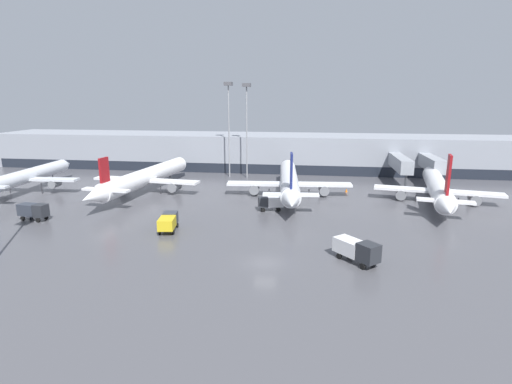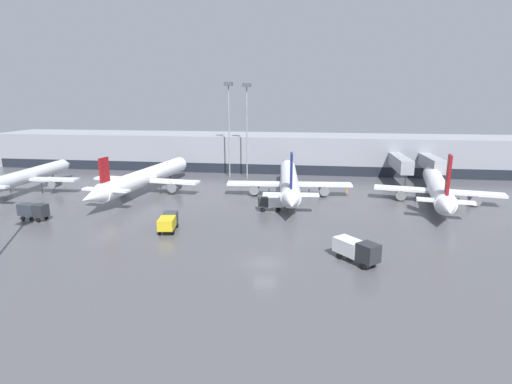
{
  "view_description": "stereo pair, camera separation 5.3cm",
  "coord_description": "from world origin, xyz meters",
  "px_view_note": "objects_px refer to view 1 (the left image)",
  "views": [
    {
      "loc": [
        4.94,
        -42.41,
        18.53
      ],
      "look_at": [
        -4.19,
        22.17,
        3.0
      ],
      "focal_mm": 28.0,
      "sensor_mm": 36.0,
      "label": 1
    },
    {
      "loc": [
        4.99,
        -42.4,
        18.53
      ],
      "look_at": [
        -4.19,
        22.17,
        3.0
      ],
      "focal_mm": 28.0,
      "sensor_mm": 36.0,
      "label": 2
    }
  ],
  "objects_px": {
    "parked_jet_4": "(438,188)",
    "apron_light_mast_0": "(229,105)",
    "service_truck_1": "(168,221)",
    "parked_jet_2": "(146,177)",
    "parked_jet_3": "(26,177)",
    "service_truck_0": "(33,210)",
    "service_truck_2": "(357,249)",
    "parked_jet_0": "(289,181)",
    "traffic_cone_1": "(346,190)",
    "apron_light_mast_1": "(247,106)",
    "service_truck_3": "(271,202)"
  },
  "relations": [
    {
      "from": "parked_jet_4",
      "to": "service_truck_1",
      "type": "relative_size",
      "value": 6.74
    },
    {
      "from": "apron_light_mast_0",
      "to": "apron_light_mast_1",
      "type": "xyz_separation_m",
      "value": [
        4.31,
        -0.57,
        -0.21
      ]
    },
    {
      "from": "parked_jet_0",
      "to": "apron_light_mast_0",
      "type": "relative_size",
      "value": 1.73
    },
    {
      "from": "parked_jet_2",
      "to": "apron_light_mast_0",
      "type": "bearing_deg",
      "value": -29.9
    },
    {
      "from": "parked_jet_4",
      "to": "service_truck_0",
      "type": "xyz_separation_m",
      "value": [
        -64.84,
        -20.06,
        -1.08
      ]
    },
    {
      "from": "parked_jet_0",
      "to": "service_truck_1",
      "type": "xyz_separation_m",
      "value": [
        -15.65,
        -23.5,
        -1.42
      ]
    },
    {
      "from": "service_truck_0",
      "to": "parked_jet_3",
      "type": "bearing_deg",
      "value": 138.76
    },
    {
      "from": "traffic_cone_1",
      "to": "apron_light_mast_0",
      "type": "distance_m",
      "value": 33.63
    },
    {
      "from": "service_truck_1",
      "to": "service_truck_0",
      "type": "bearing_deg",
      "value": 76.03
    },
    {
      "from": "parked_jet_4",
      "to": "service_truck_2",
      "type": "bearing_deg",
      "value": 160.57
    },
    {
      "from": "service_truck_0",
      "to": "service_truck_3",
      "type": "relative_size",
      "value": 1.13
    },
    {
      "from": "service_truck_3",
      "to": "parked_jet_3",
      "type": "bearing_deg",
      "value": -20.3
    },
    {
      "from": "parked_jet_0",
      "to": "service_truck_1",
      "type": "bearing_deg",
      "value": 141.7
    },
    {
      "from": "parked_jet_4",
      "to": "apron_light_mast_0",
      "type": "distance_m",
      "value": 47.97
    },
    {
      "from": "parked_jet_3",
      "to": "service_truck_0",
      "type": "bearing_deg",
      "value": -143.52
    },
    {
      "from": "parked_jet_2",
      "to": "service_truck_1",
      "type": "xyz_separation_m",
      "value": [
        12.69,
        -22.25,
        -1.63
      ]
    },
    {
      "from": "service_truck_2",
      "to": "parked_jet_0",
      "type": "bearing_deg",
      "value": 155.47
    },
    {
      "from": "parked_jet_3",
      "to": "service_truck_2",
      "type": "distance_m",
      "value": 66.75
    },
    {
      "from": "parked_jet_4",
      "to": "service_truck_0",
      "type": "bearing_deg",
      "value": 117.73
    },
    {
      "from": "service_truck_1",
      "to": "parked_jet_2",
      "type": "bearing_deg",
      "value": 20.94
    },
    {
      "from": "traffic_cone_1",
      "to": "parked_jet_3",
      "type": "bearing_deg",
      "value": -171.62
    },
    {
      "from": "parked_jet_2",
      "to": "service_truck_0",
      "type": "relative_size",
      "value": 7.9
    },
    {
      "from": "traffic_cone_1",
      "to": "service_truck_3",
      "type": "bearing_deg",
      "value": -131.35
    },
    {
      "from": "parked_jet_2",
      "to": "parked_jet_3",
      "type": "xyz_separation_m",
      "value": [
        -23.38,
        -3.58,
        0.18
      ]
    },
    {
      "from": "apron_light_mast_1",
      "to": "traffic_cone_1",
      "type": "bearing_deg",
      "value": -28.33
    },
    {
      "from": "parked_jet_4",
      "to": "apron_light_mast_0",
      "type": "relative_size",
      "value": 1.59
    },
    {
      "from": "parked_jet_2",
      "to": "traffic_cone_1",
      "type": "xyz_separation_m",
      "value": [
        39.6,
        5.7,
        -2.72
      ]
    },
    {
      "from": "service_truck_1",
      "to": "apron_light_mast_0",
      "type": "xyz_separation_m",
      "value": [
        0.44,
        40.46,
        15.44
      ]
    },
    {
      "from": "parked_jet_0",
      "to": "service_truck_3",
      "type": "relative_size",
      "value": 8.65
    },
    {
      "from": "service_truck_0",
      "to": "parked_jet_2",
      "type": "bearing_deg",
      "value": 73.65
    },
    {
      "from": "parked_jet_4",
      "to": "traffic_cone_1",
      "type": "distance_m",
      "value": 16.72
    },
    {
      "from": "parked_jet_0",
      "to": "parked_jet_4",
      "type": "height_order",
      "value": "parked_jet_4"
    },
    {
      "from": "service_truck_0",
      "to": "traffic_cone_1",
      "type": "bearing_deg",
      "value": 37.08
    },
    {
      "from": "parked_jet_3",
      "to": "parked_jet_0",
      "type": "bearing_deg",
      "value": -87.56
    },
    {
      "from": "traffic_cone_1",
      "to": "apron_light_mast_0",
      "type": "bearing_deg",
      "value": 154.7
    },
    {
      "from": "parked_jet_3",
      "to": "parked_jet_4",
      "type": "distance_m",
      "value": 78.55
    },
    {
      "from": "apron_light_mast_0",
      "to": "parked_jet_0",
      "type": "bearing_deg",
      "value": -48.12
    },
    {
      "from": "parked_jet_0",
      "to": "parked_jet_3",
      "type": "xyz_separation_m",
      "value": [
        -51.72,
        -4.83,
        0.38
      ]
    },
    {
      "from": "service_truck_0",
      "to": "apron_light_mast_1",
      "type": "xyz_separation_m",
      "value": [
        27.18,
        37.85,
        15.09
      ]
    },
    {
      "from": "parked_jet_3",
      "to": "service_truck_3",
      "type": "relative_size",
      "value": 7.27
    },
    {
      "from": "service_truck_3",
      "to": "service_truck_1",
      "type": "bearing_deg",
      "value": 30.04
    },
    {
      "from": "parked_jet_3",
      "to": "service_truck_3",
      "type": "distance_m",
      "value": 49.77
    },
    {
      "from": "service_truck_2",
      "to": "apron_light_mast_1",
      "type": "bearing_deg",
      "value": 161.64
    },
    {
      "from": "parked_jet_0",
      "to": "service_truck_2",
      "type": "distance_m",
      "value": 32.59
    },
    {
      "from": "parked_jet_3",
      "to": "parked_jet_4",
      "type": "bearing_deg",
      "value": -90.39
    },
    {
      "from": "parked_jet_3",
      "to": "traffic_cone_1",
      "type": "xyz_separation_m",
      "value": [
        62.98,
        9.28,
        -2.89
      ]
    },
    {
      "from": "parked_jet_3",
      "to": "service_truck_1",
      "type": "distance_m",
      "value": 40.65
    },
    {
      "from": "parked_jet_3",
      "to": "parked_jet_2",
      "type": "bearing_deg",
      "value": -84.18
    },
    {
      "from": "parked_jet_0",
      "to": "parked_jet_3",
      "type": "distance_m",
      "value": 51.94
    },
    {
      "from": "parked_jet_0",
      "to": "parked_jet_4",
      "type": "distance_m",
      "value": 26.8
    }
  ]
}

